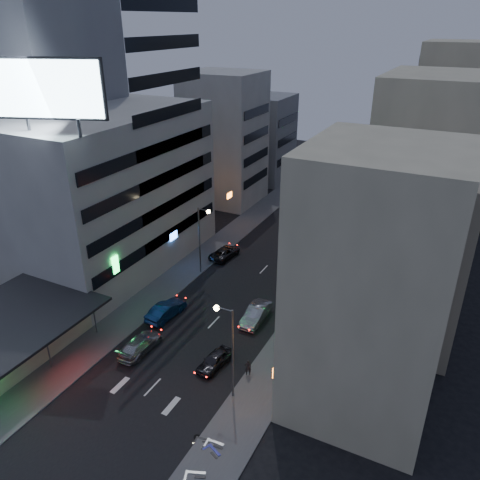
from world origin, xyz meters
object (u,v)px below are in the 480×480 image
Objects in this scene: scooter_blue at (221,449)px; scooter_black_b at (211,434)px; road_car_blue at (166,310)px; scooter_silver_b at (225,438)px; parked_car_right_near at (214,360)px; parked_car_right_far at (320,260)px; person at (248,367)px; road_car_silver at (140,344)px; parked_car_right_mid at (256,314)px; parked_car_left at (225,253)px; scooter_silver_a at (206,465)px.

scooter_black_b is at bearing 81.18° from scooter_blue.
road_car_blue is 2.54× the size of scooter_blue.
scooter_black_b is 0.82× the size of scooter_silver_b.
parked_car_right_near is 21.60m from parked_car_right_far.
road_car_blue is 3.10× the size of person.
parked_car_right_far is at bearing -10.20° from scooter_black_b.
road_car_silver is 12.96m from scooter_silver_b.
scooter_silver_b is (4.69, -6.81, 0.07)m from parked_car_right_near.
parked_car_right_far is (2.02, 13.78, 0.04)m from parked_car_right_mid.
road_car_silver is at bearing 48.83° from scooter_black_b.
parked_car_left is 21.55m from person.
scooter_blue is at bearing -91.95° from parked_car_right_far.
scooter_silver_a is (4.66, -9.30, 0.09)m from parked_car_right_near.
road_car_blue is 5.46m from road_car_silver.
parked_car_right_mid is at bearing -105.34° from parked_car_right_far.
parked_car_right_mid is at bearing -129.53° from road_car_silver.
road_car_blue is (-10.27, -17.24, -0.04)m from parked_car_right_far.
parked_car_right_far reaches higher than road_car_silver.
road_car_silver is 12.04m from scooter_black_b.
parked_car_right_far is 1.16× the size of road_car_silver.
scooter_silver_a is (13.51, -27.52, 0.09)m from parked_car_left.
scooter_blue is (11.90, -6.58, -0.02)m from road_car_silver.
scooter_silver_a is (2.31, -30.77, -0.07)m from parked_car_right_far.
scooter_black_b is at bearing 141.15° from road_car_blue.
parked_car_right_mid is at bearing -7.52° from scooter_silver_a.
road_car_blue is 2.43× the size of scooter_silver_b.
scooter_black_b is (-1.04, 2.42, -0.13)m from scooter_silver_a.
parked_car_right_mid and road_car_blue have the same top height.
parked_car_right_mid is (0.33, 7.69, 0.13)m from parked_car_right_near.
parked_car_right_mid reaches higher than scooter_blue.
parked_car_right_far is 28.38m from scooter_silver_b.
scooter_black_b is (1.27, -28.35, -0.20)m from parked_car_right_far.
scooter_silver_b is at bearing 123.84° from parked_car_left.
parked_car_left is at bearing 13.66° from scooter_black_b.
parked_car_right_mid reaches higher than scooter_black_b.
scooter_silver_b is at bearing -99.52° from scooter_black_b.
scooter_black_b is at bearing -78.14° from parked_car_right_mid.
road_car_blue is 16.76m from scooter_silver_b.
person is 7.26m from scooter_silver_b.
parked_car_right_far is 24.47m from road_car_silver.
scooter_blue is at bearing -31.50° from scooter_silver_a.
scooter_silver_a is at bearing 121.58° from parked_car_left.
road_car_blue is (0.93, -13.99, 0.12)m from parked_car_left.
road_car_silver is 14.20m from scooter_silver_a.
road_car_blue is at bearing 71.34° from scooter_blue.
road_car_blue is 2.32× the size of scooter_silver_a.
parked_car_left is (-9.18, 10.53, -0.12)m from parked_car_right_mid.
person is 7.16m from scooter_black_b.
parked_car_right_near is 7.06m from road_car_silver.
scooter_silver_b is at bearing 143.83° from road_car_blue.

